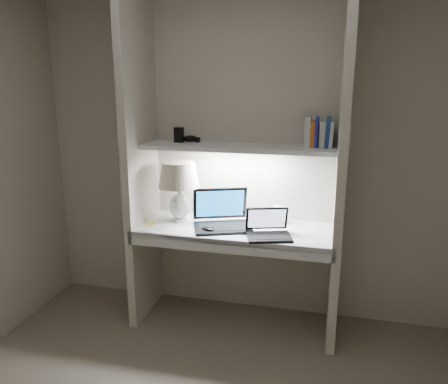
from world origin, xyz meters
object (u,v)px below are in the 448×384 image
(speaker, at_px, (279,215))
(book_row, at_px, (319,133))
(table_lamp, at_px, (179,182))
(laptop_netbook, at_px, (268,230))
(laptop_main, at_px, (222,218))

(speaker, relative_size, book_row, 0.61)
(table_lamp, distance_m, laptop_netbook, 0.78)
(laptop_main, relative_size, laptop_netbook, 1.41)
(table_lamp, bearing_deg, laptop_main, -7.10)
(laptop_main, bearing_deg, laptop_netbook, -41.29)
(laptop_netbook, bearing_deg, book_row, 25.99)
(laptop_main, relative_size, speaker, 3.99)
(laptop_main, distance_m, laptop_netbook, 0.39)
(book_row, bearing_deg, speaker, 173.66)
(table_lamp, height_order, speaker, table_lamp)
(laptop_netbook, relative_size, book_row, 1.72)
(table_lamp, relative_size, speaker, 3.62)
(laptop_main, xyz_separation_m, speaker, (0.41, 0.18, 0.00))
(laptop_main, bearing_deg, speaker, 2.17)
(speaker, bearing_deg, table_lamp, -150.90)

